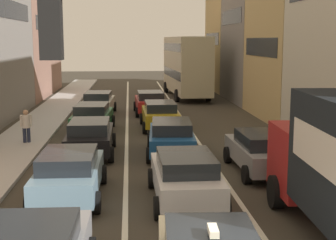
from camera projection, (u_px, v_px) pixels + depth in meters
The scene contains 15 objects.
sidewalk_left at pixel (37, 126), 27.48m from camera, with size 2.60×64.00×0.14m, color #B4B4B4.
lane_stripe_left at pixel (127, 126), 27.88m from camera, with size 0.16×60.00×0.01m, color silver.
lane_stripe_right at pixel (187, 125), 28.14m from camera, with size 0.16×60.00×0.01m, color silver.
building_row_right at pixel (327, 22), 28.38m from camera, with size 7.20×43.90×13.36m.
sedan_centre_lane_second at pixel (185, 176), 14.64m from camera, with size 2.11×4.32×1.49m.
wagon_left_lane_second at pixel (69, 173), 14.95m from camera, with size 2.10×4.32×1.49m.
hatchback_centre_lane_third at pixel (171, 136), 20.63m from camera, with size 2.25×4.39×1.49m.
sedan_left_lane_third at pixel (90, 136), 20.66m from camera, with size 2.06×4.30×1.49m.
coupe_centre_lane_fourth at pixel (160, 114), 26.82m from camera, with size 2.13×4.33×1.49m.
sedan_left_lane_fourth at pixel (92, 117), 25.97m from camera, with size 2.27×4.40×1.49m.
sedan_centre_lane_fifth at pixel (150, 102), 32.22m from camera, with size 2.17×4.35×1.49m.
sedan_left_lane_fifth at pixel (99, 102), 31.94m from camera, with size 2.22×4.38×1.49m.
sedan_right_lane_behind_truck at pixel (262, 151), 17.95m from camera, with size 2.13×4.33×1.49m.
bus_mid_queue_primary at pixel (186, 64), 41.37m from camera, with size 3.21×10.62×5.06m.
pedestrian_mid_sidewalk at pixel (26, 125), 22.52m from camera, with size 0.51×0.34×1.66m.
Camera 1 is at (-1.54, -7.57, 4.79)m, focal length 52.66 mm.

